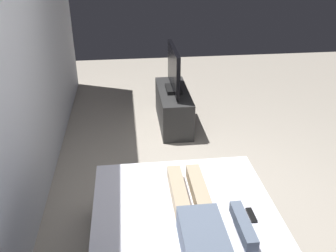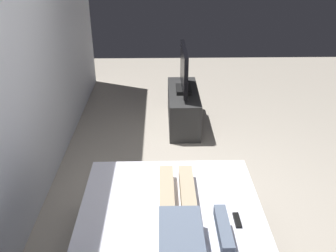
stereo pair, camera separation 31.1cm
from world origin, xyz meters
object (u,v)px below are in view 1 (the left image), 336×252
object	(u,v)px
person	(201,227)
tv_stand	(173,108)
remote	(251,215)
tv	(174,70)

from	to	relation	value
person	tv_stand	xyz separation A→B (m)	(2.74, -0.17, -0.37)
remote	tv	bearing A→B (deg)	5.10
tv_stand	tv	bearing A→B (deg)	0.00
remote	tv	xyz separation A→B (m)	(2.59, 0.23, 0.24)
person	remote	xyz separation A→B (m)	(0.15, -0.40, -0.07)
person	tv	distance (m)	2.75
tv_stand	person	bearing A→B (deg)	176.39
tv	person	bearing A→B (deg)	176.39
tv	remote	bearing A→B (deg)	-174.90
person	remote	bearing A→B (deg)	-69.53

